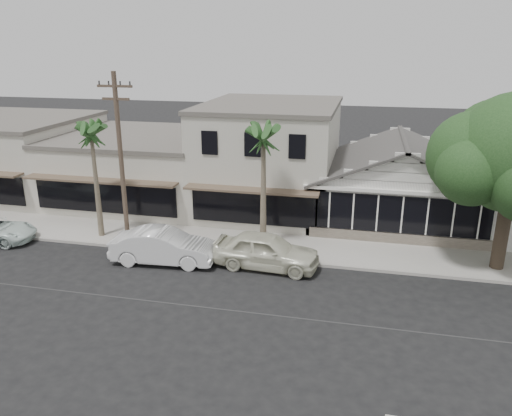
% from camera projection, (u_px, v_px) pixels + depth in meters
% --- Properties ---
extents(ground, '(140.00, 140.00, 0.00)m').
position_uv_depth(ground, '(278.00, 316.00, 19.73)').
color(ground, black).
rests_on(ground, ground).
extents(sidewalk_north, '(90.00, 3.50, 0.15)m').
position_uv_depth(sidewalk_north, '(158.00, 236.00, 27.62)').
color(sidewalk_north, '#9E9991').
rests_on(sidewalk_north, ground).
extents(corner_shop, '(10.40, 8.60, 5.10)m').
position_uv_depth(corner_shop, '(400.00, 179.00, 29.41)').
color(corner_shop, white).
rests_on(corner_shop, ground).
extents(row_building_near, '(8.00, 10.00, 6.50)m').
position_uv_depth(row_building_near, '(270.00, 158.00, 31.82)').
color(row_building_near, beige).
rests_on(row_building_near, ground).
extents(row_building_midnear, '(10.00, 10.00, 4.20)m').
position_uv_depth(row_building_midnear, '(141.00, 168.00, 34.05)').
color(row_building_midnear, beige).
rests_on(row_building_midnear, ground).
extents(row_building_midfar, '(11.00, 10.00, 5.00)m').
position_uv_depth(row_building_midfar, '(6.00, 155.00, 36.11)').
color(row_building_midfar, beige).
rests_on(row_building_midfar, ground).
extents(utility_pole, '(1.80, 0.24, 9.00)m').
position_uv_depth(utility_pole, '(121.00, 158.00, 24.90)').
color(utility_pole, brown).
rests_on(utility_pole, ground).
extents(car_0, '(5.18, 2.36, 1.72)m').
position_uv_depth(car_0, '(266.00, 251.00, 23.74)').
color(car_0, beige).
rests_on(car_0, ground).
extents(car_1, '(5.22, 2.16, 1.68)m').
position_uv_depth(car_1, '(164.00, 246.00, 24.28)').
color(car_1, white).
rests_on(car_1, ground).
extents(shade_tree, '(7.52, 6.80, 8.34)m').
position_uv_depth(shade_tree, '(512.00, 156.00, 22.21)').
color(shade_tree, '#4A3C2C').
rests_on(shade_tree, ground).
extents(palm_east, '(3.16, 3.16, 6.98)m').
position_uv_depth(palm_east, '(264.00, 136.00, 24.34)').
color(palm_east, '#726651').
rests_on(palm_east, ground).
extents(palm_mid, '(2.49, 2.49, 6.81)m').
position_uv_depth(palm_mid, '(91.00, 133.00, 25.79)').
color(palm_mid, '#726651').
rests_on(palm_mid, ground).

